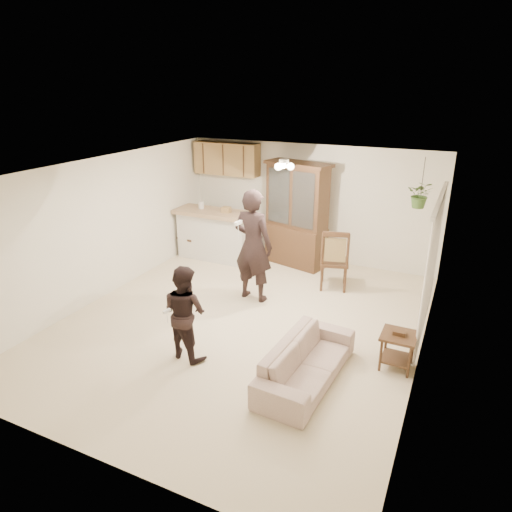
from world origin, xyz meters
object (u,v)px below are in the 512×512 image
at_px(china_hutch, 297,216).
at_px(adult, 253,252).
at_px(side_table, 397,350).
at_px(chair_hutch_left, 294,247).
at_px(chair_bar, 190,243).
at_px(sofa, 307,355).
at_px(chair_hutch_right, 334,271).
at_px(child, 185,313).

bearing_deg(china_hutch, adult, -78.91).
relative_size(side_table, chair_hutch_left, 0.50).
relative_size(adult, chair_bar, 1.88).
distance_m(adult, china_hutch, 1.91).
distance_m(sofa, chair_hutch_left, 4.27).
relative_size(china_hutch, chair_hutch_right, 1.85).
distance_m(child, chair_hutch_left, 4.13).
bearing_deg(side_table, adult, 157.54).
bearing_deg(sofa, side_table, -48.61).
bearing_deg(child, chair_hutch_right, -99.79).
xyz_separation_m(sofa, chair_bar, (-3.92, 3.32, -0.10)).
xyz_separation_m(side_table, chair_hutch_left, (-2.69, 3.14, 0.06)).
distance_m(adult, chair_hutch_right, 1.69).
bearing_deg(sofa, chair_hutch_right, 13.28).
distance_m(side_table, chair_hutch_left, 4.14).
bearing_deg(side_table, chair_hutch_left, 130.56).
xyz_separation_m(adult, side_table, (2.71, -1.12, -0.64)).
bearing_deg(chair_hutch_left, sofa, -56.22).
bearing_deg(chair_hutch_right, chair_bar, -20.41).
relative_size(china_hutch, chair_hutch_left, 1.92).
relative_size(china_hutch, side_table, 3.87).
height_order(adult, side_table, adult).
distance_m(china_hutch, chair_hutch_left, 0.77).
distance_m(child, chair_bar, 4.15).
height_order(sofa, chair_hutch_right, chair_hutch_right).
relative_size(adult, chair_hutch_left, 1.58).
bearing_deg(chair_hutch_left, side_table, -38.54).
bearing_deg(china_hutch, child, -78.06).
bearing_deg(sofa, child, 99.79).
bearing_deg(chair_bar, chair_hutch_right, 2.90).
xyz_separation_m(sofa, adult, (-1.68, 1.91, 0.53)).
height_order(adult, chair_hutch_right, adult).
bearing_deg(sofa, chair_hutch_left, 26.76).
xyz_separation_m(child, chair_hutch_right, (1.25, 3.16, -0.34)).
distance_m(sofa, adult, 2.60).
bearing_deg(chair_bar, chair_hutch_left, 23.70).
bearing_deg(side_table, sofa, -142.48).
bearing_deg(side_table, china_hutch, 130.75).
distance_m(chair_bar, chair_hutch_right, 3.45).
xyz_separation_m(adult, chair_bar, (-2.24, 1.41, -0.63)).
distance_m(child, chair_hutch_right, 3.41).
distance_m(chair_bar, chair_hutch_left, 2.35).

